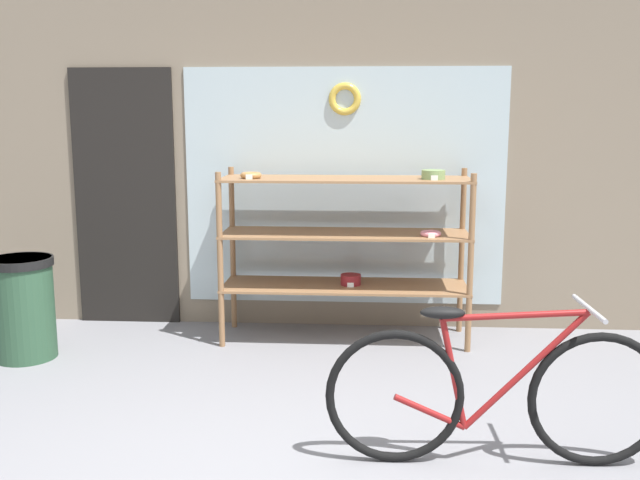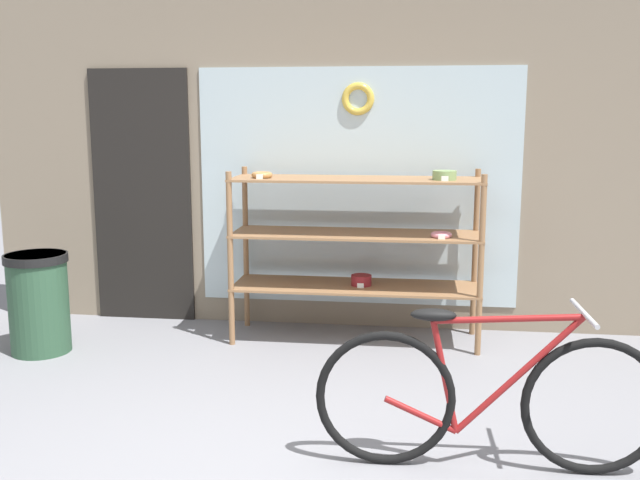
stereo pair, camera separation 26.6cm
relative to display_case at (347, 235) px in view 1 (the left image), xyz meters
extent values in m
cube|color=gray|center=(-0.24, 0.42, 0.75)|extent=(5.80, 0.08, 3.13)
cube|color=silver|center=(-0.04, 0.37, 0.33)|extent=(2.57, 0.02, 1.90)
cube|color=black|center=(-1.84, 0.36, 0.23)|extent=(0.84, 0.03, 2.10)
torus|color=gold|center=(-0.04, 0.35, 1.03)|extent=(0.26, 0.06, 0.26)
cylinder|color=#8E6642|center=(-0.94, -0.25, -0.16)|extent=(0.04, 0.04, 1.32)
cylinder|color=#8E6642|center=(0.90, -0.25, -0.16)|extent=(0.04, 0.04, 1.32)
cylinder|color=#8E6642|center=(-0.94, 0.25, -0.16)|extent=(0.04, 0.04, 1.32)
cylinder|color=#8E6642|center=(0.90, 0.25, -0.16)|extent=(0.04, 0.04, 1.32)
cube|color=#8E6642|center=(-0.02, 0.00, -0.40)|extent=(1.88, 0.54, 0.02)
cube|color=#8E6642|center=(-0.02, 0.00, 0.01)|extent=(1.88, 0.54, 0.02)
cube|color=#8E6642|center=(-0.02, 0.00, 0.43)|extent=(1.88, 0.54, 0.02)
cylinder|color=#7A995B|center=(0.63, -0.06, 0.47)|extent=(0.17, 0.17, 0.07)
cube|color=white|center=(0.63, -0.15, 0.46)|extent=(0.05, 0.00, 0.04)
torus|color=pink|center=(0.62, -0.10, 0.04)|extent=(0.16, 0.16, 0.04)
cube|color=white|center=(0.62, -0.19, 0.04)|extent=(0.05, 0.00, 0.04)
torus|color=#B27A42|center=(-0.72, -0.07, 0.46)|extent=(0.16, 0.16, 0.05)
cube|color=white|center=(-0.72, -0.16, 0.46)|extent=(0.05, 0.00, 0.04)
cylinder|color=maroon|center=(0.03, 0.01, -0.35)|extent=(0.16, 0.16, 0.08)
cube|color=white|center=(0.03, -0.08, -0.37)|extent=(0.05, 0.00, 0.04)
torus|color=black|center=(0.29, -1.98, -0.47)|extent=(0.69, 0.06, 0.69)
torus|color=black|center=(1.29, -1.96, -0.47)|extent=(0.69, 0.06, 0.69)
cylinder|color=maroon|center=(0.93, -1.97, -0.33)|extent=(0.60, 0.05, 0.62)
cylinder|color=maroon|center=(0.87, -1.97, -0.05)|extent=(0.70, 0.05, 0.07)
cylinder|color=maroon|center=(0.58, -1.98, -0.35)|extent=(0.16, 0.04, 0.57)
cylinder|color=maroon|center=(0.47, -1.98, -0.55)|extent=(0.36, 0.04, 0.18)
ellipsoid|color=black|center=(0.52, -1.98, -0.04)|extent=(0.22, 0.10, 0.06)
cylinder|color=#B2B2B7|center=(1.22, -1.96, -0.01)|extent=(0.04, 0.46, 0.02)
cylinder|color=#2D5138|center=(-2.29, -0.59, -0.45)|extent=(0.42, 0.42, 0.74)
cylinder|color=black|center=(-2.29, -0.59, -0.11)|extent=(0.45, 0.45, 0.06)
camera|label=1|loc=(0.14, -5.36, 0.92)|focal=40.00mm
camera|label=2|loc=(0.41, -5.33, 0.92)|focal=40.00mm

